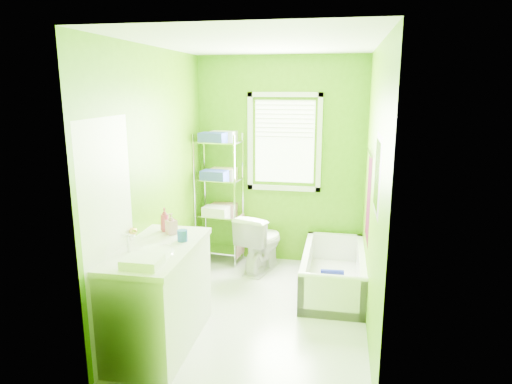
% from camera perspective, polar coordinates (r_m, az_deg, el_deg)
% --- Properties ---
extents(ground, '(2.90, 2.90, 0.00)m').
position_cam_1_polar(ground, '(4.80, 0.49, -14.59)').
color(ground, silver).
rests_on(ground, ground).
extents(room_envelope, '(2.14, 2.94, 2.62)m').
position_cam_1_polar(room_envelope, '(4.30, 0.53, 3.98)').
color(room_envelope, '#4D9006').
rests_on(room_envelope, ground).
extents(window, '(0.92, 0.05, 1.22)m').
position_cam_1_polar(window, '(5.68, 3.58, 6.86)').
color(window, white).
rests_on(window, ground).
extents(door, '(0.09, 0.80, 2.00)m').
position_cam_1_polar(door, '(3.85, -17.71, -6.15)').
color(door, white).
rests_on(door, ground).
extents(right_wall_decor, '(0.04, 1.48, 1.17)m').
position_cam_1_polar(right_wall_decor, '(4.27, 14.28, 0.41)').
color(right_wall_decor, '#44071B').
rests_on(right_wall_decor, ground).
extents(bathtub, '(0.67, 1.43, 0.46)m').
position_cam_1_polar(bathtub, '(5.23, 9.60, -10.55)').
color(bathtub, white).
rests_on(bathtub, ground).
extents(toilet, '(0.60, 0.81, 0.73)m').
position_cam_1_polar(toilet, '(5.63, 0.59, -6.23)').
color(toilet, white).
rests_on(toilet, ground).
extents(vanity, '(0.62, 1.21, 1.13)m').
position_cam_1_polar(vanity, '(4.12, -12.09, -12.30)').
color(vanity, silver).
rests_on(vanity, ground).
extents(wire_shelf_unit, '(0.60, 0.48, 1.68)m').
position_cam_1_polar(wire_shelf_unit, '(5.77, -4.46, 1.05)').
color(wire_shelf_unit, silver).
rests_on(wire_shelf_unit, ground).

